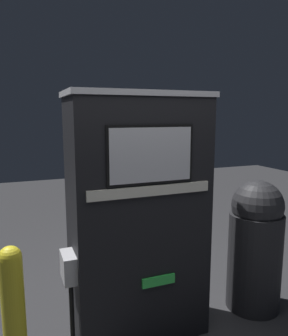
# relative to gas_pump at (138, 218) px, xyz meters

# --- Properties ---
(gas_pump) EXTENTS (1.13, 0.53, 1.91)m
(gas_pump) POSITION_rel_gas_pump_xyz_m (0.00, 0.00, 0.00)
(gas_pump) COLOR black
(gas_pump) RESTS_ON ground_plane
(safety_bollard) EXTENTS (0.13, 0.13, 1.01)m
(safety_bollard) POSITION_rel_gas_pump_xyz_m (-0.92, -0.38, -0.43)
(safety_bollard) COLOR yellow
(safety_bollard) RESTS_ON ground_plane
(trash_bin) EXTENTS (0.47, 0.47, 1.18)m
(trash_bin) POSITION_rel_gas_pump_xyz_m (1.10, -0.07, -0.36)
(trash_bin) COLOR #232326
(trash_bin) RESTS_ON ground_plane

